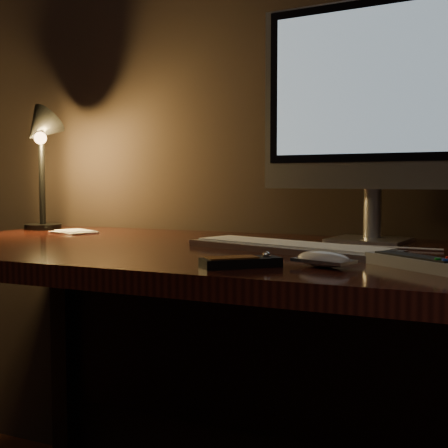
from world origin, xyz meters
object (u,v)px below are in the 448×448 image
at_px(mouse, 324,261).
at_px(tv_remote, 416,262).
at_px(desk, 254,302).
at_px(monitor, 371,99).
at_px(media_remote, 241,262).
at_px(keyboard, 290,247).
at_px(desk_lamp, 40,146).

xyz_separation_m(mouse, tv_remote, (0.14, 0.04, 0.00)).
relative_size(desk, monitor, 2.84).
bearing_deg(media_remote, keyboard, 47.18).
bearing_deg(desk_lamp, keyboard, -17.58).
relative_size(mouse, tv_remote, 0.54).
distance_m(mouse, desk_lamp, 1.06).
relative_size(media_remote, desk_lamp, 0.36).
bearing_deg(media_remote, tv_remote, -22.77).
relative_size(mouse, desk_lamp, 0.27).
distance_m(desk, media_remote, 0.38).
bearing_deg(desk, desk_lamp, 170.25).
relative_size(desk, mouse, 16.07).
height_order(keyboard, desk_lamp, desk_lamp).
bearing_deg(desk, monitor, 40.91).
bearing_deg(media_remote, desk_lamp, 106.94).
relative_size(monitor, desk_lamp, 1.55).
distance_m(tv_remote, desk_lamp, 1.18).
relative_size(monitor, mouse, 5.65).
bearing_deg(keyboard, monitor, 84.87).
bearing_deg(tv_remote, desk, -174.27).
distance_m(desk, tv_remote, 0.47).
relative_size(media_remote, tv_remote, 0.71).
bearing_deg(desk, mouse, -48.93).
height_order(monitor, media_remote, monitor).
distance_m(keyboard, mouse, 0.24).
xyz_separation_m(desk, mouse, (0.24, -0.28, 0.14)).
bearing_deg(desk_lamp, media_remote, -33.19).
xyz_separation_m(monitor, media_remote, (-0.10, -0.52, -0.32)).
height_order(mouse, media_remote, media_remote).
relative_size(keyboard, mouse, 4.59).
height_order(keyboard, mouse, mouse).
xyz_separation_m(keyboard, desk_lamp, (-0.83, 0.20, 0.24)).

